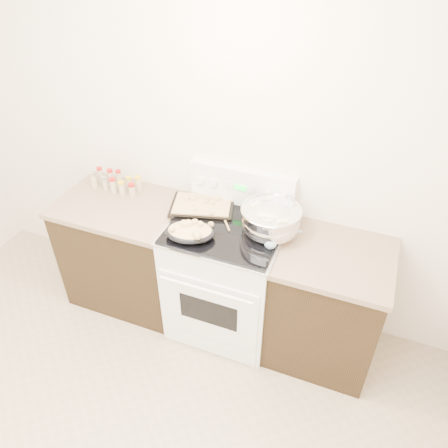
% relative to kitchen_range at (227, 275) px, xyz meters
% --- Properties ---
extents(counter_left, '(0.93, 0.67, 0.92)m').
position_rel_kitchen_range_xyz_m(counter_left, '(-0.83, 0.01, -0.03)').
color(counter_left, black).
rests_on(counter_left, ground).
extents(counter_right, '(0.73, 0.67, 0.92)m').
position_rel_kitchen_range_xyz_m(counter_right, '(0.73, 0.01, -0.03)').
color(counter_right, black).
rests_on(counter_right, ground).
extents(kitchen_range, '(0.78, 0.73, 1.22)m').
position_rel_kitchen_range_xyz_m(kitchen_range, '(0.00, 0.00, 0.00)').
color(kitchen_range, white).
rests_on(kitchen_range, ground).
extents(mixing_bowl, '(0.48, 0.48, 0.23)m').
position_rel_kitchen_range_xyz_m(mixing_bowl, '(0.28, 0.06, 0.54)').
color(mixing_bowl, silver).
rests_on(mixing_bowl, kitchen_range).
extents(roasting_pan, '(0.37, 0.30, 0.12)m').
position_rel_kitchen_range_xyz_m(roasting_pan, '(-0.18, -0.20, 0.50)').
color(roasting_pan, black).
rests_on(roasting_pan, kitchen_range).
extents(baking_sheet, '(0.51, 0.41, 0.06)m').
position_rel_kitchen_range_xyz_m(baking_sheet, '(-0.24, 0.14, 0.47)').
color(baking_sheet, black).
rests_on(baking_sheet, kitchen_range).
extents(wooden_spoon, '(0.16, 0.21, 0.04)m').
position_rel_kitchen_range_xyz_m(wooden_spoon, '(-0.08, -0.01, 0.46)').
color(wooden_spoon, tan).
rests_on(wooden_spoon, kitchen_range).
extents(blue_ladle, '(0.20, 0.23, 0.10)m').
position_rel_kitchen_range_xyz_m(blue_ladle, '(0.34, -0.09, 0.49)').
color(blue_ladle, '#91BBD8').
rests_on(blue_ladle, kitchen_range).
extents(spice_jars, '(0.39, 0.15, 0.13)m').
position_rel_kitchen_range_xyz_m(spice_jars, '(-0.96, 0.16, 0.49)').
color(spice_jars, '#BFB28C').
rests_on(spice_jars, counter_left).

